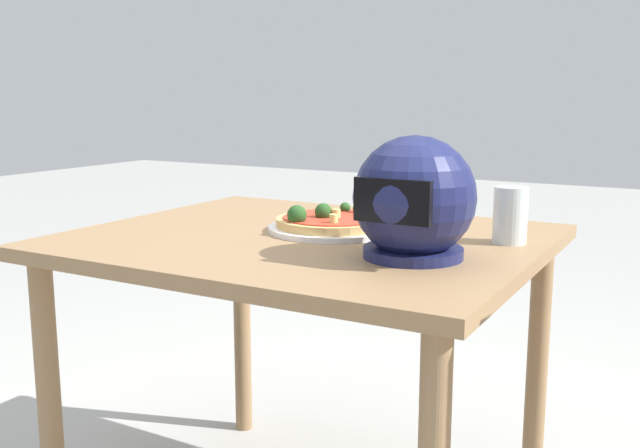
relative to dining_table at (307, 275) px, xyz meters
The scene contains 5 objects.
dining_table is the anchor object (origin of this frame).
pizza_plate 0.12m from the dining_table, 113.83° to the right, with size 0.29×0.29×0.01m, color white.
pizza 0.13m from the dining_table, 113.09° to the right, with size 0.25×0.25×0.06m.
motorcycle_helmet 0.36m from the dining_table, 161.47° to the left, with size 0.23×0.23×0.23m.
drinking_glass 0.45m from the dining_table, 162.65° to the right, with size 0.07×0.07×0.12m, color silver.
Camera 1 is at (-0.79, 1.34, 1.01)m, focal length 40.68 mm.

